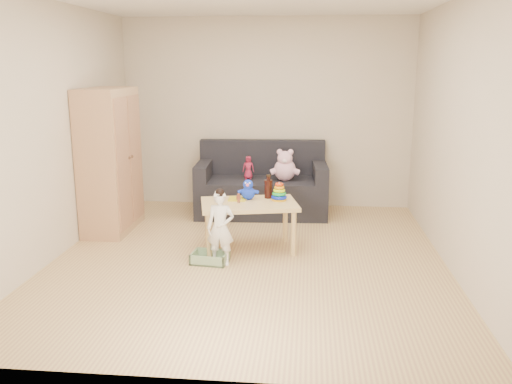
# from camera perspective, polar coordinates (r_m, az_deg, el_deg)

# --- Properties ---
(room) EXTENTS (4.50, 4.50, 4.50)m
(room) POSITION_cam_1_polar(r_m,az_deg,el_deg) (5.37, -0.80, 6.16)
(room) COLOR tan
(room) RESTS_ON ground
(wardrobe) EXTENTS (0.47, 0.95, 1.70)m
(wardrobe) POSITION_cam_1_polar(r_m,az_deg,el_deg) (6.66, -15.13, 3.20)
(wardrobe) COLOR tan
(wardrobe) RESTS_ON ground
(sofa) EXTENTS (1.76, 0.95, 0.48)m
(sofa) POSITION_cam_1_polar(r_m,az_deg,el_deg) (7.25, 0.58, -0.47)
(sofa) COLOR black
(sofa) RESTS_ON ground
(play_table) EXTENTS (1.12, 0.84, 0.53)m
(play_table) POSITION_cam_1_polar(r_m,az_deg,el_deg) (5.85, -0.73, -3.61)
(play_table) COLOR tan
(play_table) RESTS_ON ground
(storage_bin) EXTENTS (0.39, 0.31, 0.11)m
(storage_bin) POSITION_cam_1_polar(r_m,az_deg,el_deg) (5.56, -4.86, -6.87)
(storage_bin) COLOR gray
(storage_bin) RESTS_ON ground
(toddler) EXTENTS (0.28, 0.19, 0.74)m
(toddler) POSITION_cam_1_polar(r_m,az_deg,el_deg) (5.41, -3.76, -3.89)
(toddler) COLOR white
(toddler) RESTS_ON ground
(pink_bear) EXTENTS (0.36, 0.32, 0.35)m
(pink_bear) POSITION_cam_1_polar(r_m,az_deg,el_deg) (7.08, 3.06, 2.61)
(pink_bear) COLOR #FDBBD8
(pink_bear) RESTS_ON sofa
(doll) EXTENTS (0.16, 0.12, 0.30)m
(doll) POSITION_cam_1_polar(r_m,az_deg,el_deg) (7.16, -0.81, 2.55)
(doll) COLOR #AA1F40
(doll) RESTS_ON sofa
(ring_stacker) EXTENTS (0.17, 0.17, 0.20)m
(ring_stacker) POSITION_cam_1_polar(r_m,az_deg,el_deg) (5.85, 2.46, -0.15)
(ring_stacker) COLOR #E1A20B
(ring_stacker) RESTS_ON play_table
(brown_bottle) EXTENTS (0.09, 0.09, 0.26)m
(brown_bottle) POSITION_cam_1_polar(r_m,az_deg,el_deg) (5.94, 1.32, 0.41)
(brown_bottle) COLOR black
(brown_bottle) RESTS_ON play_table
(blue_plush) EXTENTS (0.23, 0.21, 0.23)m
(blue_plush) POSITION_cam_1_polar(r_m,az_deg,el_deg) (5.88, -0.83, 0.30)
(blue_plush) COLOR blue
(blue_plush) RESTS_ON play_table
(wooden_figure) EXTENTS (0.05, 0.04, 0.11)m
(wooden_figure) POSITION_cam_1_polar(r_m,az_deg,el_deg) (5.74, -1.85, -0.64)
(wooden_figure) COLOR brown
(wooden_figure) RESTS_ON play_table
(yellow_book) EXTENTS (0.20, 0.20, 0.01)m
(yellow_book) POSITION_cam_1_polar(r_m,az_deg,el_deg) (5.90, -1.98, -0.72)
(yellow_book) COLOR gold
(yellow_book) RESTS_ON play_table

